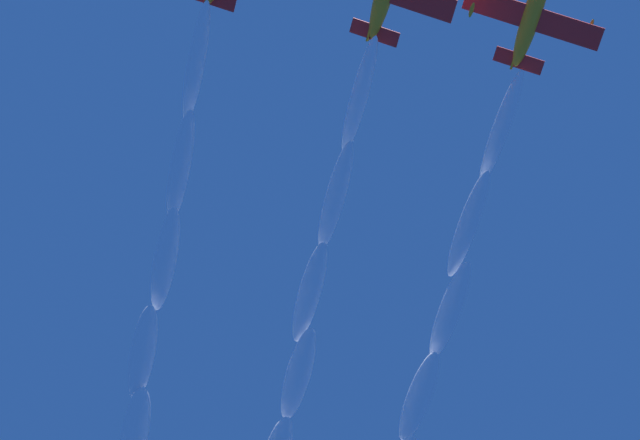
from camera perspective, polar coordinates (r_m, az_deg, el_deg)
airplane_lead at (r=76.29m, az=9.64°, el=9.36°), size 7.67×8.19×3.57m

